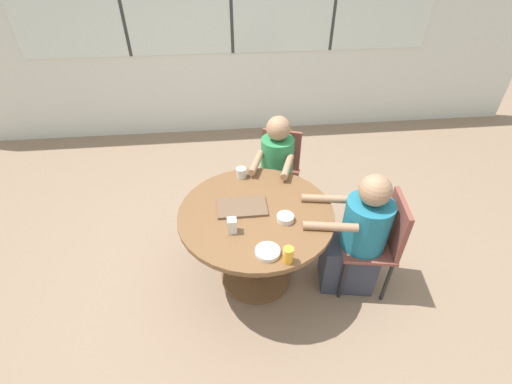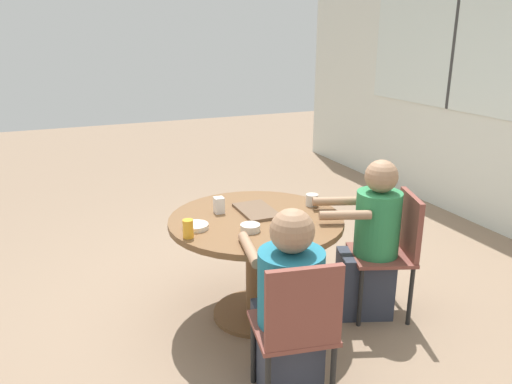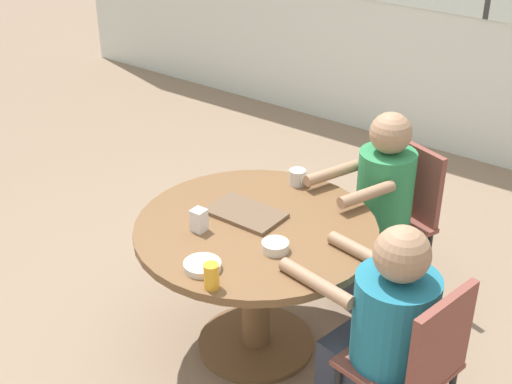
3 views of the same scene
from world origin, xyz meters
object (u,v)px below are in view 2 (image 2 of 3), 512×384
at_px(coffee_mug, 312,200).
at_px(chair_for_man_blue_shirt, 298,324).
at_px(milk_carton_small, 219,205).
at_px(bowl_white_shallow, 195,226).
at_px(person_man_blue_shirt, 288,313).
at_px(chair_for_woman_green_shirt, 395,244).
at_px(person_woman_green_shirt, 371,246).
at_px(bowl_cereal, 250,228).
at_px(juice_glass, 188,229).

bearing_deg(coffee_mug, chair_for_man_blue_shirt, -31.95).
distance_m(milk_carton_small, bowl_white_shallow, 0.32).
xyz_separation_m(person_man_blue_shirt, bowl_white_shallow, (-0.74, -0.28, 0.27)).
height_order(chair_for_woman_green_shirt, person_woman_green_shirt, person_woman_green_shirt).
xyz_separation_m(milk_carton_small, bowl_cereal, (0.38, 0.07, -0.03)).
bearing_deg(coffee_mug, bowl_white_shallow, -83.61).
distance_m(chair_for_woman_green_shirt, bowl_cereal, 1.05).
height_order(chair_for_man_blue_shirt, juice_glass, chair_for_man_blue_shirt).
relative_size(chair_for_woman_green_shirt, person_woman_green_shirt, 0.78).
bearing_deg(juice_glass, coffee_mug, 102.68).
height_order(coffee_mug, juice_glass, juice_glass).
bearing_deg(bowl_cereal, juice_glass, -97.77).
bearing_deg(milk_carton_small, juice_glass, -42.80).
distance_m(chair_for_woman_green_shirt, person_man_blue_shirt, 1.12).
bearing_deg(bowl_white_shallow, chair_for_woman_green_shirt, 77.18).
relative_size(person_man_blue_shirt, coffee_mug, 11.71).
distance_m(chair_for_man_blue_shirt, juice_glass, 0.90).
xyz_separation_m(person_woman_green_shirt, coffee_mug, (-0.34, -0.28, 0.26)).
height_order(bowl_white_shallow, bowl_cereal, bowl_cereal).
height_order(chair_for_woman_green_shirt, coffee_mug, chair_for_woman_green_shirt).
xyz_separation_m(chair_for_woman_green_shirt, person_woman_green_shirt, (-0.06, -0.16, -0.01)).
xyz_separation_m(chair_for_man_blue_shirt, milk_carton_small, (-1.12, -0.03, 0.26)).
distance_m(chair_for_man_blue_shirt, bowl_cereal, 0.77).
relative_size(juice_glass, bowl_white_shallow, 0.69).
distance_m(chair_for_woman_green_shirt, bowl_white_shallow, 1.37).
bearing_deg(person_man_blue_shirt, bowl_white_shallow, 121.25).
xyz_separation_m(chair_for_man_blue_shirt, bowl_white_shallow, (-0.91, -0.25, 0.22)).
bearing_deg(person_woman_green_shirt, bowl_white_shallow, 98.35).
height_order(person_man_blue_shirt, bowl_white_shallow, person_man_blue_shirt).
height_order(chair_for_man_blue_shirt, person_woman_green_shirt, person_woman_green_shirt).
bearing_deg(person_woman_green_shirt, chair_for_man_blue_shirt, 146.45).
bearing_deg(bowl_white_shallow, person_man_blue_shirt, 21.06).
bearing_deg(coffee_mug, milk_carton_small, -100.01).
bearing_deg(person_woman_green_shirt, chair_for_woman_green_shirt, -90.00).
bearing_deg(bowl_white_shallow, coffee_mug, 96.39).
bearing_deg(chair_for_woman_green_shirt, bowl_white_shallow, 97.33).
bearing_deg(person_man_blue_shirt, bowl_cereal, 98.50).
xyz_separation_m(juice_glass, milk_carton_small, (-0.33, 0.31, -0.00)).
relative_size(person_woman_green_shirt, person_man_blue_shirt, 1.03).
bearing_deg(bowl_cereal, chair_for_man_blue_shirt, -3.66).
bearing_deg(juice_glass, chair_for_man_blue_shirt, 22.78).
relative_size(person_woman_green_shirt, milk_carton_small, 10.15).
bearing_deg(person_man_blue_shirt, chair_for_man_blue_shirt, -90.00).
bearing_deg(person_woman_green_shirt, coffee_mug, 59.34).
xyz_separation_m(chair_for_man_blue_shirt, person_man_blue_shirt, (-0.17, 0.03, -0.04)).
bearing_deg(chair_for_woman_green_shirt, person_man_blue_shirt, 133.24).
relative_size(chair_for_woman_green_shirt, chair_for_man_blue_shirt, 1.00).
relative_size(person_woman_green_shirt, coffee_mug, 12.07).
xyz_separation_m(juice_glass, bowl_cereal, (0.05, 0.38, -0.03)).
bearing_deg(bowl_white_shallow, bowl_cereal, 60.73).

